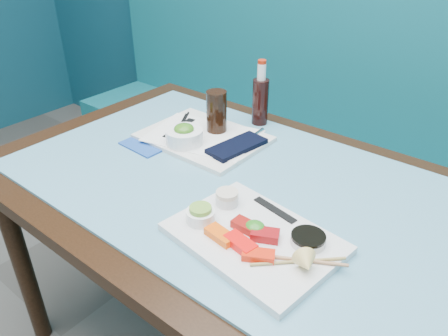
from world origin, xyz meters
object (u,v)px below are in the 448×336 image
Objects in this scene: seaweed_bowl at (184,137)px; sashimi_plate at (254,238)px; dining_table at (233,207)px; booth_bench at (348,174)px; cola_glass at (217,112)px; cola_bottle_body at (260,102)px; serving_tray at (203,138)px; blue_napkin at (151,142)px.

sashimi_plate is at bearing -28.17° from seaweed_bowl.
dining_table is 0.28m from sashimi_plate.
booth_bench is 22.38× the size of cola_glass.
cola_bottle_body reaches higher than seaweed_bowl.
serving_tray is (-0.22, 0.13, 0.10)m from dining_table.
seaweed_bowl is at bearing 158.79° from sashimi_plate.
seaweed_bowl reaches higher than sashimi_plate.
dining_table is 3.75× the size of serving_tray.
sashimi_plate is 0.48m from seaweed_bowl.
sashimi_plate is 0.56m from blue_napkin.
seaweed_bowl is 0.74× the size of cola_bottle_body.
blue_napkin is (-0.12, -0.18, -0.08)m from cola_glass.
seaweed_bowl is (-0.43, 0.23, 0.03)m from sashimi_plate.
sashimi_plate is at bearing -35.95° from serving_tray.
serving_tray is at bearing 47.52° from blue_napkin.
cola_glass is 0.23m from blue_napkin.
booth_bench is at bearing 73.60° from seaweed_bowl.
sashimi_plate is 2.51× the size of blue_napkin.
cola_bottle_body reaches higher than serving_tray.
cola_bottle_body is at bearing 130.88° from sashimi_plate.
serving_tray reaches higher than dining_table.
booth_bench is at bearing 72.86° from serving_tray.
serving_tray is at bearing 82.41° from seaweed_bowl.
cola_bottle_body is (-0.35, 0.52, 0.07)m from sashimi_plate.
cola_bottle_body reaches higher than dining_table.
serving_tray is at bearing -100.30° from cola_glass.
booth_bench reaches higher than serving_tray.
dining_table is at bearing -29.53° from serving_tray.
dining_table is at bearing -12.50° from seaweed_bowl.
blue_napkin is (-0.53, 0.18, -0.01)m from sashimi_plate.
blue_napkin is at bearing -132.34° from serving_tray.
cola_bottle_body is (0.08, 0.29, 0.04)m from seaweed_bowl.
blue_napkin is at bearing 168.16° from sashimi_plate.
dining_table is 10.44× the size of cola_glass.
cola_glass is at bearing 55.43° from blue_napkin.
dining_table is 0.27m from serving_tray.
seaweed_bowl is at bearing -98.75° from cola_glass.
cola_bottle_body is at bearing -107.43° from booth_bench.
serving_tray is 2.42× the size of cola_bottle_body.
sashimi_plate is (0.19, -0.18, 0.10)m from dining_table.
sashimi_plate is 3.14× the size of seaweed_bowl.
sashimi_plate reaches higher than serving_tray.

